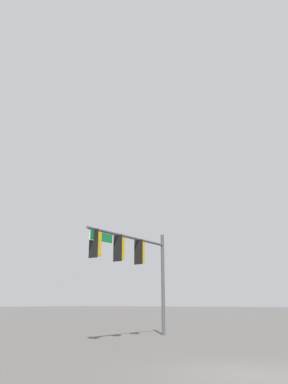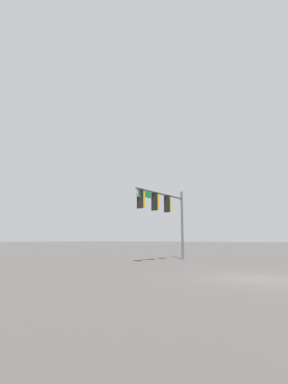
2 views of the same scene
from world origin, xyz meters
name	(u,v)px [view 2 (image 2 of 2)]	position (x,y,z in m)	size (l,w,h in m)	color
ground_plane	(257,279)	(0.00, 0.00, 0.00)	(400.00, 400.00, 0.00)	#514F4C
signal_pole_near	(163,207)	(-5.93, -8.19, 4.02)	(6.54, 0.58, 5.55)	#47474C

